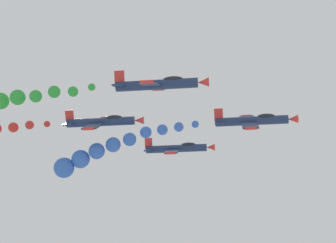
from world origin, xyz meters
The scene contains 5 objects.
airplane_lead centered at (0.00, 10.77, 136.99)m, with size 8.28×10.35×5.39m.
smoke_trail_lead centered at (-0.27, -9.07, 133.57)m, with size 2.64×18.67×6.85m.
airplane_left_inner centered at (-10.47, 0.20, 137.41)m, with size 8.76×10.35×4.48m.
airplane_right_inner centered at (10.24, 0.12, 137.50)m, with size 9.01×10.35×3.90m.
airplane_left_outer centered at (-0.23, -8.76, 137.85)m, with size 8.36×10.35×5.27m.
Camera 1 is at (57.04, 6.58, 113.30)m, focal length 51.93 mm.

